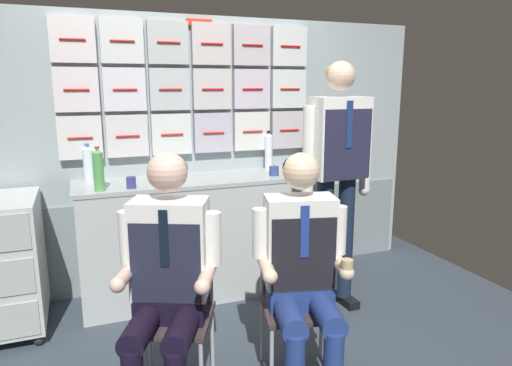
{
  "coord_description": "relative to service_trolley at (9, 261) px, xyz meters",
  "views": [
    {
      "loc": [
        -0.76,
        -2.29,
        1.63
      ],
      "look_at": [
        0.18,
        0.16,
        1.07
      ],
      "focal_mm": 32.54,
      "sensor_mm": 36.0,
      "label": 1
    }
  ],
  "objects": [
    {
      "name": "service_trolley",
      "position": [
        0.0,
        0.0,
        0.0
      ],
      "size": [
        0.4,
        0.65,
        0.91
      ],
      "color": "black",
      "rests_on": "ground"
    },
    {
      "name": "folding_chair_right",
      "position": [
        1.57,
        -1.07,
        0.03
      ],
      "size": [
        0.49,
        0.49,
        0.84
      ],
      "color": "#A8AAAF",
      "rests_on": "ground"
    },
    {
      "name": "crew_member_left",
      "position": [
        0.85,
        -1.1,
        0.23
      ],
      "size": [
        0.59,
        0.72,
        1.3
      ],
      "color": "black",
      "rests_on": "ground"
    },
    {
      "name": "water_bottle_blue_cap",
      "position": [
        0.54,
        0.27,
        0.57
      ],
      "size": [
        0.07,
        0.07,
        0.28
      ],
      "color": "silver",
      "rests_on": "galley_counter"
    },
    {
      "name": "galley_bulkhead",
      "position": [
        1.26,
        0.39,
        0.63
      ],
      "size": [
        4.2,
        0.14,
        2.15
      ],
      "color": "#93A1A6",
      "rests_on": "ground"
    },
    {
      "name": "galley_counter",
      "position": [
        1.33,
        0.11,
        -0.02
      ],
      "size": [
        1.85,
        0.53,
        0.93
      ],
      "color": "#ADB4B5",
      "rests_on": "ground"
    },
    {
      "name": "water_bottle_clear",
      "position": [
        0.6,
        -0.07,
        0.58
      ],
      "size": [
        0.07,
        0.07,
        0.3
      ],
      "color": "#519F51",
      "rests_on": "galley_counter"
    },
    {
      "name": "water_bottle_tall",
      "position": [
        1.97,
        0.29,
        0.59
      ],
      "size": [
        0.07,
        0.07,
        0.32
      ],
      "color": "silver",
      "rests_on": "galley_counter"
    },
    {
      "name": "folding_chair_left",
      "position": [
        0.91,
        -0.95,
        0.03
      ],
      "size": [
        0.53,
        0.53,
        0.84
      ],
      "color": "#A8AAAF",
      "rests_on": "ground"
    },
    {
      "name": "crew_member_right",
      "position": [
        1.54,
        -1.22,
        0.22
      ],
      "size": [
        0.53,
        0.68,
        1.28
      ],
      "color": "black",
      "rests_on": "ground"
    },
    {
      "name": "coffee_cup_spare",
      "position": [
        1.89,
        0.0,
        0.48
      ],
      "size": [
        0.08,
        0.08,
        0.07
      ],
      "color": "navy",
      "rests_on": "galley_counter"
    },
    {
      "name": "paper_cup_blue",
      "position": [
        0.8,
        -0.06,
        0.48
      ],
      "size": [
        0.06,
        0.06,
        0.08
      ],
      "color": "navy",
      "rests_on": "galley_counter"
    },
    {
      "name": "snack_banana",
      "position": [
        2.08,
        0.12,
        0.46
      ],
      "size": [
        0.17,
        0.1,
        0.04
      ],
      "color": "yellow",
      "rests_on": "galley_counter"
    },
    {
      "name": "crew_member_standing",
      "position": [
        2.18,
        -0.46,
        0.6
      ],
      "size": [
        0.56,
        0.28,
        1.78
      ],
      "color": "black",
      "rests_on": "ground"
    }
  ]
}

